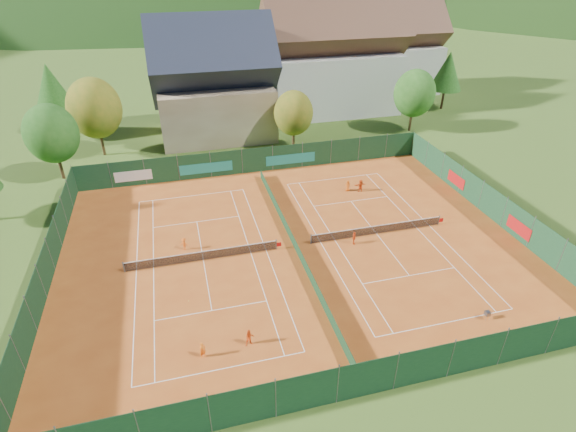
# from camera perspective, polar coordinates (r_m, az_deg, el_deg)

# --- Properties ---
(ground) EXTENTS (600.00, 600.00, 0.00)m
(ground) POSITION_cam_1_polar(r_m,az_deg,el_deg) (40.09, 0.73, -3.90)
(ground) COLOR #37561B
(ground) RESTS_ON ground
(clay_pad) EXTENTS (40.00, 32.00, 0.01)m
(clay_pad) POSITION_cam_1_polar(r_m,az_deg,el_deg) (40.07, 0.73, -3.87)
(clay_pad) COLOR #AF4E19
(clay_pad) RESTS_ON ground
(court_markings_left) EXTENTS (11.03, 23.83, 0.00)m
(court_markings_left) POSITION_cam_1_polar(r_m,az_deg,el_deg) (39.09, -10.70, -5.51)
(court_markings_left) COLOR white
(court_markings_left) RESTS_ON ground
(court_markings_right) EXTENTS (11.03, 23.83, 0.00)m
(court_markings_right) POSITION_cam_1_polar(r_m,az_deg,el_deg) (42.56, 11.18, -2.22)
(court_markings_right) COLOR white
(court_markings_right) RESTS_ON ground
(tennis_net_left) EXTENTS (13.30, 0.10, 1.02)m
(tennis_net_left) POSITION_cam_1_polar(r_m,az_deg,el_deg) (38.80, -10.55, -4.89)
(tennis_net_left) COLOR #59595B
(tennis_net_left) RESTS_ON ground
(tennis_net_right) EXTENTS (13.30, 0.10, 1.02)m
(tennis_net_right) POSITION_cam_1_polar(r_m,az_deg,el_deg) (42.36, 11.44, -1.63)
(tennis_net_right) COLOR #59595B
(tennis_net_right) RESTS_ON ground
(court_divider) EXTENTS (0.03, 28.80, 1.00)m
(court_divider) POSITION_cam_1_polar(r_m,az_deg,el_deg) (39.79, 0.74, -3.29)
(court_divider) COLOR #12331A
(court_divider) RESTS_ON ground
(fence_north) EXTENTS (40.00, 0.10, 3.00)m
(fence_north) POSITION_cam_1_polar(r_m,az_deg,el_deg) (52.92, -4.38, 7.02)
(fence_north) COLOR #153920
(fence_north) RESTS_ON ground
(fence_south) EXTENTS (40.00, 0.04, 3.00)m
(fence_south) POSITION_cam_1_polar(r_m,az_deg,el_deg) (27.99, 10.03, -19.65)
(fence_south) COLOR #12331C
(fence_south) RESTS_ON ground
(fence_west) EXTENTS (0.04, 32.00, 3.00)m
(fence_west) POSITION_cam_1_polar(r_m,az_deg,el_deg) (39.81, -28.39, -5.85)
(fence_west) COLOR #12321B
(fence_west) RESTS_ON ground
(fence_east) EXTENTS (0.09, 32.00, 3.00)m
(fence_east) POSITION_cam_1_polar(r_m,az_deg,el_deg) (47.94, 24.45, 1.46)
(fence_east) COLOR #163D22
(fence_east) RESTS_ON ground
(chalet) EXTENTS (16.20, 12.00, 16.00)m
(chalet) POSITION_cam_1_polar(r_m,az_deg,el_deg) (64.02, -9.39, 15.90)
(chalet) COLOR tan
(chalet) RESTS_ON ground
(hotel_block_a) EXTENTS (21.60, 11.00, 17.25)m
(hotel_block_a) POSITION_cam_1_polar(r_m,az_deg,el_deg) (73.72, 5.59, 18.75)
(hotel_block_a) COLOR silver
(hotel_block_a) RESTS_ON ground
(hotel_block_b) EXTENTS (17.28, 10.00, 15.50)m
(hotel_block_b) POSITION_cam_1_polar(r_m,az_deg,el_deg) (86.58, 12.95, 19.48)
(hotel_block_b) COLOR silver
(hotel_block_b) RESTS_ON ground
(tree_west_front) EXTENTS (5.72, 5.72, 8.69)m
(tree_west_front) POSITION_cam_1_polar(r_m,az_deg,el_deg) (56.09, -27.85, 9.23)
(tree_west_front) COLOR #4C321B
(tree_west_front) RESTS_ON ground
(tree_west_mid) EXTENTS (6.44, 6.44, 9.78)m
(tree_west_mid) POSITION_cam_1_polar(r_m,az_deg,el_deg) (60.74, -23.37, 12.45)
(tree_west_mid) COLOR #473219
(tree_west_mid) RESTS_ON ground
(tree_west_back) EXTENTS (5.60, 5.60, 10.00)m
(tree_west_back) POSITION_cam_1_polar(r_m,az_deg,el_deg) (69.27, -27.83, 14.10)
(tree_west_back) COLOR #402917
(tree_west_back) RESTS_ON ground
(tree_center) EXTENTS (5.01, 5.01, 7.60)m
(tree_center) POSITION_cam_1_polar(r_m,az_deg,el_deg) (58.56, 0.70, 12.93)
(tree_center) COLOR #432E18
(tree_center) RESTS_ON ground
(tree_east_front) EXTENTS (5.72, 5.72, 8.69)m
(tree_east_front) POSITION_cam_1_polar(r_m,az_deg,el_deg) (66.96, 15.77, 14.75)
(tree_east_front) COLOR #4C351B
(tree_east_front) RESTS_ON ground
(tree_east_mid) EXTENTS (5.04, 5.04, 9.00)m
(tree_east_mid) POSITION_cam_1_polar(r_m,az_deg,el_deg) (78.56, 19.62, 16.97)
(tree_east_mid) COLOR #452C18
(tree_east_mid) RESTS_ON ground
(tree_east_back) EXTENTS (7.15, 7.15, 10.86)m
(tree_east_back) POSITION_cam_1_polar(r_m,az_deg,el_deg) (81.30, 11.59, 18.99)
(tree_east_back) COLOR #4A2F1A
(tree_east_back) RESTS_ON ground
(mountain_backdrop) EXTENTS (820.00, 530.00, 242.00)m
(mountain_backdrop) POSITION_cam_1_polar(r_m,az_deg,el_deg) (274.95, -6.89, 17.72)
(mountain_backdrop) COLOR black
(mountain_backdrop) RESTS_ON ground
(ball_hopper) EXTENTS (0.34, 0.34, 0.80)m
(ball_hopper) POSITION_cam_1_polar(r_m,az_deg,el_deg) (35.61, 24.00, -11.22)
(ball_hopper) COLOR slate
(ball_hopper) RESTS_ON ground
(loose_ball_0) EXTENTS (0.07, 0.07, 0.07)m
(loose_ball_0) POSITION_cam_1_polar(r_m,az_deg,el_deg) (35.20, -12.50, -10.49)
(loose_ball_0) COLOR #CCD833
(loose_ball_0) RESTS_ON ground
(loose_ball_1) EXTENTS (0.07, 0.07, 0.07)m
(loose_ball_1) POSITION_cam_1_polar(r_m,az_deg,el_deg) (32.85, 12.98, -14.22)
(loose_ball_1) COLOR #CCD833
(loose_ball_1) RESTS_ON ground
(loose_ball_2) EXTENTS (0.07, 0.07, 0.07)m
(loose_ball_2) POSITION_cam_1_polar(r_m,az_deg,el_deg) (44.58, 3.94, 0.05)
(loose_ball_2) COLOR #CCD833
(loose_ball_2) RESTS_ON ground
(player_left_near) EXTENTS (0.53, 0.45, 1.22)m
(player_left_near) POSITION_cam_1_polar(r_m,az_deg,el_deg) (30.70, -10.79, -16.39)
(player_left_near) COLOR orange
(player_left_near) RESTS_ON ground
(player_left_mid) EXTENTS (0.68, 0.56, 1.27)m
(player_left_mid) POSITION_cam_1_polar(r_m,az_deg,el_deg) (31.01, -4.89, -15.13)
(player_left_mid) COLOR #EF5115
(player_left_mid) RESTS_ON ground
(player_left_far) EXTENTS (0.87, 0.70, 1.18)m
(player_left_far) POSITION_cam_1_polar(r_m,az_deg,el_deg) (40.41, -13.04, -3.46)
(player_left_far) COLOR orange
(player_left_far) RESTS_ON ground
(player_right_near) EXTENTS (0.62, 0.79, 1.26)m
(player_right_near) POSITION_cam_1_polar(r_m,az_deg,el_deg) (40.48, 8.38, -2.79)
(player_right_near) COLOR #E34914
(player_right_near) RESTS_ON ground
(player_right_far_a) EXTENTS (0.64, 0.43, 1.26)m
(player_right_far_a) POSITION_cam_1_polar(r_m,az_deg,el_deg) (49.28, 7.59, 3.84)
(player_right_far_a) COLOR orange
(player_right_far_a) RESTS_ON ground
(player_right_far_b) EXTENTS (1.33, 0.43, 1.43)m
(player_right_far_b) POSITION_cam_1_polar(r_m,az_deg,el_deg) (49.31, 9.19, 3.84)
(player_right_far_b) COLOR #CE4512
(player_right_far_b) RESTS_ON ground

